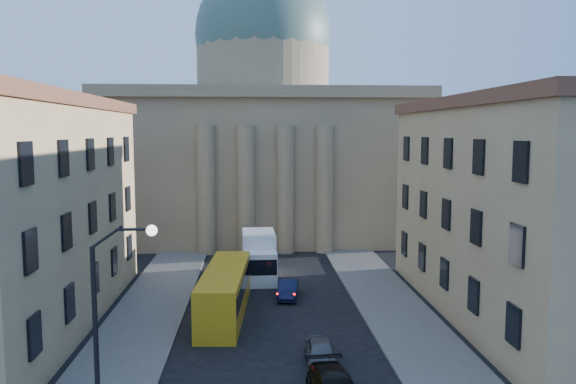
% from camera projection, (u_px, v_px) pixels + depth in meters
% --- Properties ---
extents(sidewalk_left, '(5.00, 60.00, 0.15)m').
position_uv_depth(sidewalk_left, '(129.00, 346.00, 32.49)').
color(sidewalk_left, '#56524E').
rests_on(sidewalk_left, ground).
extents(sidewalk_right, '(5.00, 60.00, 0.15)m').
position_uv_depth(sidewalk_right, '(417.00, 339.00, 33.52)').
color(sidewalk_right, '#56524E').
rests_on(sidewalk_right, ground).
extents(church, '(68.02, 28.76, 36.60)m').
position_uv_depth(church, '(263.00, 136.00, 68.90)').
color(church, olive).
rests_on(church, ground).
extents(building_left, '(11.60, 26.60, 14.70)m').
position_uv_depth(building_left, '(2.00, 212.00, 35.14)').
color(building_left, tan).
rests_on(building_left, ground).
extents(building_right, '(11.60, 26.60, 14.70)m').
position_uv_depth(building_right, '(529.00, 207.00, 37.20)').
color(building_right, tan).
rests_on(building_right, ground).
extents(street_lamp, '(2.62, 0.44, 8.83)m').
position_uv_depth(street_lamp, '(109.00, 314.00, 22.09)').
color(street_lamp, black).
rests_on(street_lamp, ground).
extents(car_right_far, '(1.71, 4.06, 1.37)m').
position_uv_depth(car_right_far, '(321.00, 354.00, 29.75)').
color(car_right_far, '#4E4D53').
rests_on(car_right_far, ground).
extents(car_right_distant, '(1.92, 4.19, 1.33)m').
position_uv_depth(car_right_distant, '(288.00, 289.00, 42.10)').
color(car_right_distant, black).
rests_on(car_right_distant, ground).
extents(city_bus, '(3.33, 11.47, 3.19)m').
position_uv_depth(city_bus, '(225.00, 290.00, 37.95)').
color(city_bus, gold).
rests_on(city_bus, ground).
extents(box_truck, '(2.92, 6.95, 3.77)m').
position_uv_depth(box_truck, '(259.00, 257.00, 47.70)').
color(box_truck, white).
rests_on(box_truck, ground).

